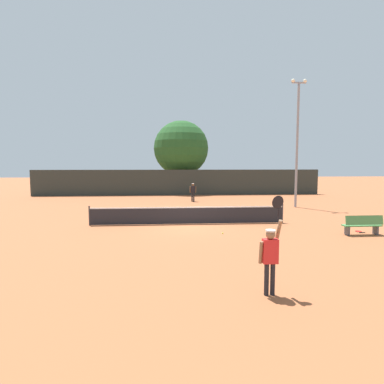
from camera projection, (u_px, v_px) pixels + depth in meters
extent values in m
plane|color=#9E5633|center=(188.00, 224.00, 17.55)|extent=(120.00, 120.00, 0.00)
cube|color=#232328|center=(188.00, 216.00, 17.51)|extent=(10.70, 0.03, 0.91)
cube|color=white|center=(188.00, 207.00, 17.47)|extent=(10.70, 0.04, 0.06)
cylinder|color=#333338|center=(89.00, 216.00, 17.11)|extent=(0.08, 0.08, 1.07)
cylinder|color=#333338|center=(282.00, 213.00, 17.90)|extent=(0.08, 0.08, 1.07)
cube|color=#2D332D|center=(179.00, 182.00, 33.45)|extent=(30.34, 0.12, 2.69)
cube|color=red|center=(270.00, 251.00, 8.00)|extent=(0.38, 0.22, 0.62)
sphere|color=#8C6647|center=(271.00, 235.00, 7.96)|extent=(0.24, 0.24, 0.24)
cylinder|color=white|center=(271.00, 231.00, 7.95)|extent=(0.25, 0.25, 0.04)
cylinder|color=black|center=(266.00, 279.00, 8.06)|extent=(0.12, 0.12, 0.84)
cylinder|color=black|center=(273.00, 279.00, 8.07)|extent=(0.12, 0.12, 0.84)
cylinder|color=#8C6647|center=(261.00, 252.00, 7.99)|extent=(0.09, 0.18, 0.59)
cylinder|color=#8C6647|center=(279.00, 230.00, 8.06)|extent=(0.09, 0.33, 0.57)
cylinder|color=black|center=(278.00, 214.00, 8.08)|extent=(0.04, 0.11, 0.28)
ellipsoid|color=black|center=(278.00, 202.00, 8.12)|extent=(0.30, 0.13, 0.36)
cube|color=black|center=(193.00, 189.00, 27.83)|extent=(0.38, 0.22, 0.59)
sphere|color=brown|center=(193.00, 185.00, 27.80)|extent=(0.22, 0.22, 0.22)
cylinder|color=white|center=(193.00, 184.00, 27.79)|extent=(0.24, 0.24, 0.04)
cylinder|color=black|center=(192.00, 197.00, 27.89)|extent=(0.12, 0.12, 0.79)
cylinder|color=black|center=(194.00, 197.00, 27.90)|extent=(0.12, 0.12, 0.79)
cylinder|color=brown|center=(190.00, 190.00, 27.82)|extent=(0.09, 0.17, 0.56)
cylinder|color=brown|center=(196.00, 190.00, 27.85)|extent=(0.09, 0.16, 0.56)
sphere|color=#CCE033|center=(223.00, 233.00, 15.12)|extent=(0.07, 0.07, 0.07)
cylinder|color=black|center=(362.00, 233.00, 15.31)|extent=(0.28, 0.04, 0.04)
ellipsoid|color=red|center=(358.00, 231.00, 15.62)|extent=(0.28, 0.36, 0.04)
cube|color=#478C4C|center=(362.00, 225.00, 14.89)|extent=(1.80, 0.40, 0.06)
cube|color=#478C4C|center=(364.00, 220.00, 14.68)|extent=(1.80, 0.12, 0.44)
cube|color=#4C4C51|center=(347.00, 230.00, 14.86)|extent=(0.08, 0.36, 0.45)
cube|color=#4C4C51|center=(376.00, 230.00, 14.96)|extent=(0.08, 0.36, 0.45)
cylinder|color=gray|center=(297.00, 146.00, 23.91)|extent=(0.18, 0.18, 9.28)
cube|color=gray|center=(299.00, 83.00, 23.49)|extent=(1.10, 0.10, 0.10)
sphere|color=#F2EDCC|center=(293.00, 81.00, 23.44)|extent=(0.28, 0.28, 0.28)
sphere|color=#F2EDCC|center=(305.00, 81.00, 23.51)|extent=(0.28, 0.28, 0.28)
cylinder|color=brown|center=(181.00, 181.00, 36.61)|extent=(0.56, 0.56, 2.73)
sphere|color=#235123|center=(181.00, 148.00, 36.27)|extent=(6.26, 6.26, 6.26)
cube|color=navy|center=(230.00, 185.00, 40.12)|extent=(1.97, 4.23, 0.90)
cube|color=#2D333D|center=(231.00, 179.00, 39.75)|extent=(1.74, 2.23, 0.64)
cylinder|color=black|center=(222.00, 187.00, 41.48)|extent=(0.22, 0.60, 0.60)
cylinder|color=black|center=(235.00, 187.00, 41.60)|extent=(0.22, 0.60, 0.60)
cylinder|color=black|center=(226.00, 188.00, 38.70)|extent=(0.22, 0.60, 0.60)
cylinder|color=black|center=(239.00, 188.00, 38.82)|extent=(0.22, 0.60, 0.60)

